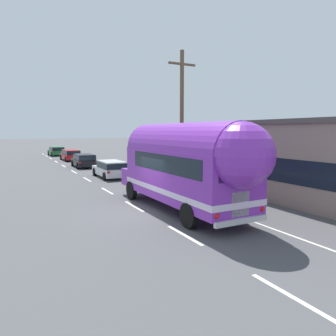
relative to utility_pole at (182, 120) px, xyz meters
name	(u,v)px	position (x,y,z in m)	size (l,w,h in m)	color
ground_plane	(143,212)	(-4.04, -3.44, -4.42)	(300.00, 300.00, 0.00)	#4C4C4F
lane_markings	(111,175)	(-1.64, 9.14, -4.42)	(3.53, 80.00, 0.01)	silver
roadside_building	(320,156)	(7.73, -3.79, -2.25)	(10.64, 18.16, 4.34)	gray
utility_pole	(182,120)	(0.00, 0.00, 0.00)	(1.80, 0.24, 8.50)	brown
painted_bus	(187,163)	(-2.32, -4.54, -2.12)	(2.68, 10.50, 4.12)	purple
car_lead	(111,168)	(-2.11, 7.75, -3.64)	(1.92, 4.46, 1.37)	silver
car_second	(84,160)	(-2.36, 16.06, -3.64)	(2.02, 4.52, 1.37)	black
car_third	(71,154)	(-2.14, 24.55, -3.63)	(1.98, 4.75, 1.37)	#A5191E
car_fourth	(56,151)	(-2.56, 33.49, -3.64)	(2.09, 4.39, 1.37)	#196633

